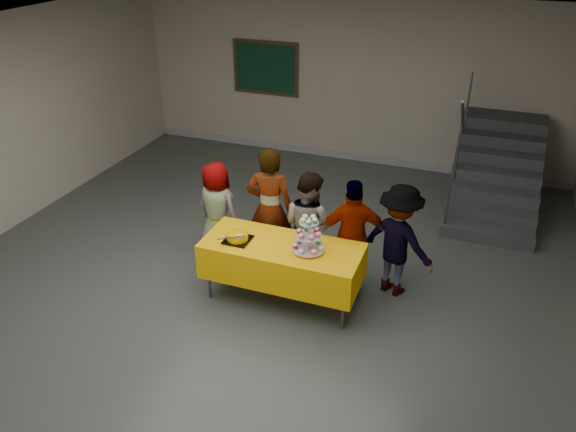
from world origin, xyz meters
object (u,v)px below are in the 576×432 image
schoolchild_e (398,241)px  noticeboard (265,68)px  cupcake_stand (309,237)px  schoolchild_b (270,209)px  schoolchild_d (353,237)px  schoolchild_a (217,209)px  schoolchild_c (308,225)px  bake_table (282,260)px  bear_cake (238,236)px  staircase (495,172)px

schoolchild_e → noticeboard: noticeboard is taller
cupcake_stand → schoolchild_b: size_ratio=0.27×
schoolchild_b → schoolchild_d: schoolchild_b is taller
schoolchild_a → schoolchild_c: size_ratio=0.92×
schoolchild_b → schoolchild_e: 1.67m
bake_table → schoolchild_e: schoolchild_e is taller
schoolchild_b → schoolchild_e: bearing=169.1°
schoolchild_b → schoolchild_d: (1.14, -0.15, -0.10)m
cupcake_stand → schoolchild_a: 1.72m
bear_cake → schoolchild_c: size_ratio=0.25×
bake_table → schoolchild_e: 1.41m
schoolchild_d → schoolchild_b: bearing=-26.3°
schoolchild_a → schoolchild_b: (0.78, -0.03, 0.16)m
schoolchild_a → schoolchild_d: 1.93m
bake_table → schoolchild_a: 1.40m
bear_cake → staircase: (2.78, 3.80, -0.34)m
cupcake_stand → schoolchild_e: size_ratio=0.31×
schoolchild_b → cupcake_stand: bearing=127.4°
schoolchild_b → schoolchild_e: (1.67, -0.03, -0.11)m
bake_table → schoolchild_d: size_ratio=1.28×
bear_cake → schoolchild_b: size_ratio=0.22×
bake_table → schoolchild_b: size_ratio=1.13×
schoolchild_b → schoolchild_c: size_ratio=1.15×
schoolchild_a → staircase: size_ratio=0.56×
cupcake_stand → schoolchild_c: schoolchild_c is taller
schoolchild_e → schoolchild_a: bearing=19.8°
bake_table → schoolchild_d: schoolchild_d is taller
cupcake_stand → bear_cake: 0.87m
bake_table → cupcake_stand: 0.52m
cupcake_stand → schoolchild_a: bearing=154.7°
schoolchild_c → cupcake_stand: bearing=133.4°
schoolchild_c → staircase: staircase is taller
cupcake_stand → noticeboard: 5.20m
schoolchild_d → noticeboard: 4.97m
schoolchild_c → noticeboard: bearing=-36.0°
bear_cake → schoolchild_d: bearing=26.5°
bear_cake → schoolchild_e: (1.77, 0.74, -0.11)m
bake_table → schoolchild_a: schoolchild_a is taller
schoolchild_b → schoolchild_a: bearing=-11.8°
bear_cake → schoolchild_a: 1.06m
schoolchild_e → schoolchild_c: bearing=22.6°
bear_cake → staircase: staircase is taller
bear_cake → noticeboard: (-1.55, 4.64, 0.77)m
staircase → bear_cake: bearing=-126.2°
cupcake_stand → noticeboard: size_ratio=0.34×
noticeboard → bake_table: bearing=-65.5°
bake_table → schoolchild_d: (0.71, 0.53, 0.18)m
schoolchild_d → schoolchild_a: bearing=-24.0°
bear_cake → schoolchild_d: (1.24, 0.62, -0.09)m
staircase → schoolchild_a: bearing=-139.0°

